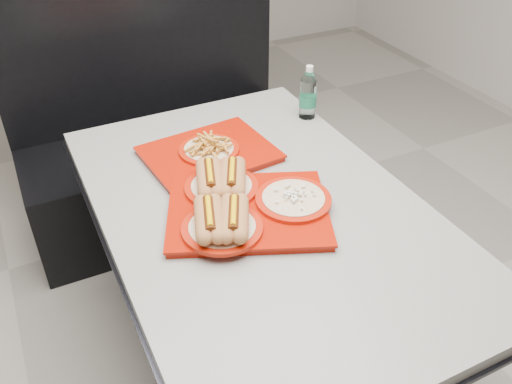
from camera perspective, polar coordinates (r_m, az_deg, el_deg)
name	(u,v)px	position (r m, az deg, el deg)	size (l,w,h in m)	color
ground	(261,364)	(2.14, 0.49, -17.63)	(6.00, 6.00, 0.00)	#9A958A
diner_table	(262,248)	(1.71, 0.59, -5.88)	(0.92, 1.42, 0.75)	black
booth_bench	(159,140)	(2.66, -10.14, 5.42)	(1.30, 0.57, 1.35)	black
tray_near	(241,204)	(1.55, -1.58, -1.30)	(0.56, 0.51, 0.10)	#9A1204
tray_far	(209,151)	(1.82, -4.97, 4.31)	(0.44, 0.36, 0.08)	#9A1204
water_bottle	(308,95)	(2.05, 5.50, 10.10)	(0.06, 0.06, 0.20)	silver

